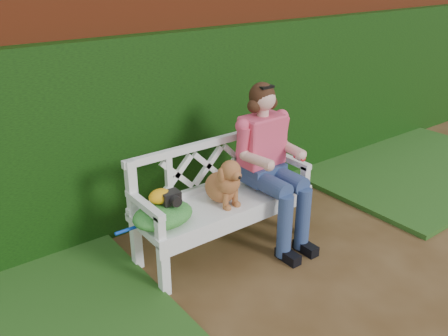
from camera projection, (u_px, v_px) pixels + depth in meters
ground at (332, 283)px, 3.60m from camera, size 60.00×60.00×0.00m
brick_wall at (191, 91)px, 4.55m from camera, size 10.00×0.30×2.20m
ivy_hedge at (204, 121)px, 4.49m from camera, size 10.00×0.18×1.70m
grass_right at (411, 166)px, 5.57m from camera, size 2.60×2.00×0.05m
garden_bench at (224, 224)px, 3.93m from camera, size 1.59×0.62×0.48m
seated_woman at (265, 167)px, 3.97m from camera, size 0.62×0.79×1.32m
dog at (223, 180)px, 3.69m from camera, size 0.28×0.37×0.39m
tennis_racket at (159, 219)px, 3.50m from camera, size 0.59×0.42×0.03m
green_bag at (163, 214)px, 3.43m from camera, size 0.55×0.49×0.16m
camera_item at (170, 197)px, 3.41m from camera, size 0.14×0.11×0.09m
baseball_glove at (160, 196)px, 3.41m from camera, size 0.19×0.15×0.11m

